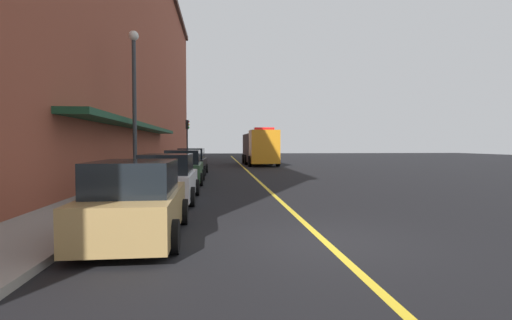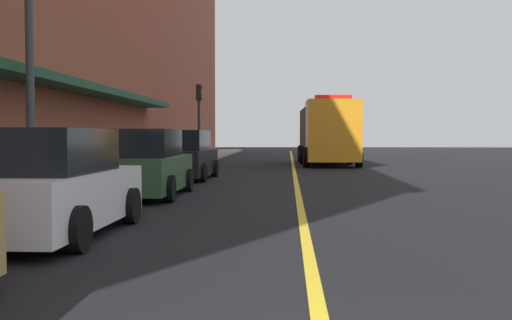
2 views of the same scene
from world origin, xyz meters
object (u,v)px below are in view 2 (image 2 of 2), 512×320
at_px(parking_meter_1, 152,149).
at_px(parking_meter_0, 122,152).
at_px(parked_car_1, 48,186).
at_px(parked_car_2, 144,165).
at_px(utility_truck, 327,133).
at_px(traffic_light_near, 199,108).
at_px(street_lamp_left, 29,6).
at_px(parked_car_3, 184,156).

bearing_deg(parking_meter_1, parking_meter_0, -90.00).
bearing_deg(parking_meter_0, parked_car_1, -81.48).
bearing_deg(parking_meter_0, parked_car_2, -64.29).
distance_m(parked_car_2, utility_truck, 18.79).
bearing_deg(parking_meter_1, traffic_light_near, 89.70).
bearing_deg(street_lamp_left, parked_car_2, 49.89).
bearing_deg(traffic_light_near, parking_meter_0, -90.22).
xyz_separation_m(parked_car_3, street_lamp_left, (-1.95, -8.51, 3.57)).
bearing_deg(street_lamp_left, parking_meter_0, 83.36).
xyz_separation_m(parking_meter_0, street_lamp_left, (-0.60, -5.15, 3.34)).
bearing_deg(street_lamp_left, parked_car_3, 77.08).
bearing_deg(street_lamp_left, parking_meter_1, 86.32).
xyz_separation_m(parked_car_2, traffic_light_near, (-1.30, 18.60, 2.34)).
relative_size(parked_car_2, traffic_light_near, 1.05).
bearing_deg(parking_meter_1, parked_car_2, -79.02).
xyz_separation_m(parked_car_2, parking_meter_1, (-1.36, 7.01, 0.25)).
bearing_deg(parked_car_3, parked_car_1, -178.59).
distance_m(parked_car_1, street_lamp_left, 5.67).
bearing_deg(parked_car_2, street_lamp_left, 139.49).
xyz_separation_m(parked_car_1, parking_meter_1, (-1.36, 13.25, 0.27)).
xyz_separation_m(parked_car_1, street_lamp_left, (-1.96, 3.91, 3.61)).
bearing_deg(parked_car_2, traffic_light_near, 3.58).
bearing_deg(parking_meter_0, parking_meter_1, 90.00).
bearing_deg(parked_car_2, parked_car_3, -0.34).
xyz_separation_m(parked_car_2, utility_truck, (5.85, 17.84, 0.89)).
bearing_deg(parked_car_3, parking_meter_0, 159.46).
relative_size(parked_car_2, parking_meter_1, 3.41).
relative_size(utility_truck, parking_meter_1, 6.56).
xyz_separation_m(parked_car_1, utility_truck, (5.85, 24.07, 0.92)).
distance_m(parked_car_2, street_lamp_left, 4.70).
bearing_deg(parked_car_2, utility_truck, -18.56).
bearing_deg(utility_truck, parking_meter_1, -35.20).
height_order(parked_car_2, parked_car_3, parked_car_3).
height_order(street_lamp_left, traffic_light_near, street_lamp_left).
distance_m(parked_car_3, parking_meter_1, 1.60).
distance_m(street_lamp_left, traffic_light_near, 20.98).
bearing_deg(traffic_light_near, street_lamp_left, -91.81).
xyz_separation_m(parking_meter_1, traffic_light_near, (0.06, 11.59, 2.10)).
relative_size(parked_car_3, parking_meter_1, 3.42).
height_order(utility_truck, parking_meter_0, utility_truck).
bearing_deg(traffic_light_near, parked_car_2, -86.01).
height_order(parked_car_1, parked_car_2, parked_car_2).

